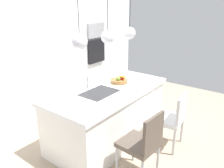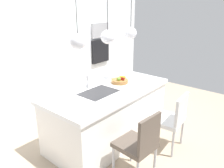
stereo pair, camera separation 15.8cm
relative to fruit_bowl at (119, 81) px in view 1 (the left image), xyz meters
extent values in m
plane|color=tan|center=(-0.33, -0.02, -0.92)|extent=(6.60, 6.60, 0.00)
cube|color=white|center=(-0.33, 1.63, 0.38)|extent=(6.00, 0.10, 2.60)
cube|color=white|center=(-0.33, -0.02, -0.51)|extent=(2.02, 0.94, 0.82)
cube|color=white|center=(-0.33, -0.02, -0.07)|extent=(2.08, 1.00, 0.06)
cube|color=#2D2D30|center=(-0.55, -0.02, -0.04)|extent=(0.56, 0.40, 0.02)
cylinder|color=silver|center=(-0.55, 0.22, 0.07)|extent=(0.02, 0.02, 0.22)
cylinder|color=silver|center=(-0.55, 0.14, 0.17)|extent=(0.02, 0.16, 0.02)
cylinder|color=#9E6B38|center=(0.00, 0.01, -0.01)|extent=(0.28, 0.28, 0.06)
sphere|color=olive|center=(-0.05, -0.01, 0.04)|extent=(0.07, 0.07, 0.07)
sphere|color=red|center=(0.02, -0.04, 0.04)|extent=(0.07, 0.07, 0.07)
ellipsoid|color=yellow|center=(0.02, -0.04, 0.07)|extent=(0.08, 0.19, 0.08)
cube|color=#9E9EA3|center=(1.19, 1.56, 0.62)|extent=(0.54, 0.08, 0.34)
cube|color=black|center=(1.19, 1.56, 0.12)|extent=(0.56, 0.08, 0.56)
cube|color=brown|center=(-0.78, -0.85, -0.47)|extent=(0.46, 0.48, 0.06)
cube|color=brown|center=(-0.79, -1.06, -0.22)|extent=(0.41, 0.07, 0.44)
cylinder|color=#B2B2B7|center=(-0.58, -0.67, -0.71)|extent=(0.04, 0.04, 0.43)
cylinder|color=#B2B2B7|center=(-0.95, -0.64, -0.71)|extent=(0.04, 0.04, 0.43)
cylinder|color=#B2B2B7|center=(-0.61, -1.06, -0.71)|extent=(0.04, 0.04, 0.43)
cube|color=silver|center=(0.07, -0.85, -0.46)|extent=(0.51, 0.52, 0.06)
cube|color=silver|center=(0.09, -1.07, -0.23)|extent=(0.45, 0.08, 0.41)
cylinder|color=#B2B2B7|center=(0.25, -0.63, -0.71)|extent=(0.04, 0.04, 0.43)
cylinder|color=#B2B2B7|center=(-0.16, -0.67, -0.71)|extent=(0.04, 0.04, 0.43)
cylinder|color=#B2B2B7|center=(0.29, -1.04, -0.71)|extent=(0.04, 0.04, 0.43)
cylinder|color=#B2B2B7|center=(-0.12, -1.08, -0.71)|extent=(0.04, 0.04, 0.43)
sphere|color=silver|center=(-0.91, -0.02, 0.76)|extent=(0.20, 0.20, 0.20)
cylinder|color=black|center=(-0.91, -0.02, 1.16)|extent=(0.01, 0.01, 0.60)
sphere|color=silver|center=(-0.33, -0.02, 0.76)|extent=(0.20, 0.20, 0.20)
cylinder|color=black|center=(-0.33, -0.02, 1.16)|extent=(0.01, 0.01, 0.60)
sphere|color=silver|center=(0.24, -0.02, 0.76)|extent=(0.20, 0.20, 0.20)
cylinder|color=black|center=(0.24, -0.02, 1.16)|extent=(0.01, 0.01, 0.60)
camera|label=1|loc=(-2.91, -2.06, 1.21)|focal=36.05mm
camera|label=2|loc=(-2.81, -2.18, 1.21)|focal=36.05mm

